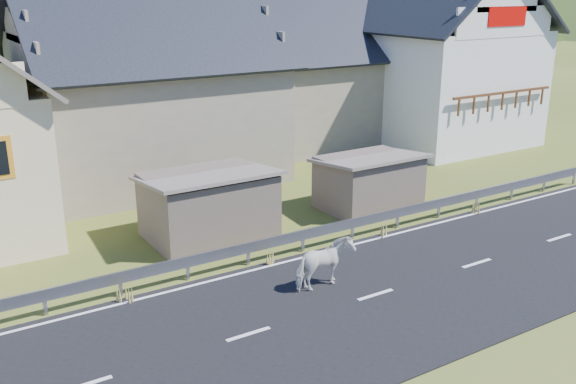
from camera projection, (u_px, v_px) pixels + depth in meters
ground at (375, 296)px, 17.76m from camera, size 160.00×160.00×0.00m
road at (375, 295)px, 17.76m from camera, size 60.00×7.00×0.04m
lane_markings at (375, 295)px, 17.75m from camera, size 60.00×6.60×0.01m
guardrail at (303, 235)px, 20.57m from camera, size 28.10×0.09×0.75m
shed_left at (208, 206)px, 21.68m from camera, size 4.30×3.30×2.40m
shed_right at (368, 183)px, 24.57m from camera, size 3.80×2.90×2.20m
house_stone_a at (143, 71)px, 27.97m from camera, size 10.80×9.80×8.90m
house_stone_b at (308, 62)px, 34.73m from camera, size 9.80×8.80×8.10m
house_white at (430, 46)px, 35.06m from camera, size 8.80×10.80×9.70m
horse at (324, 264)px, 17.97m from camera, size 0.91×1.77×1.45m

